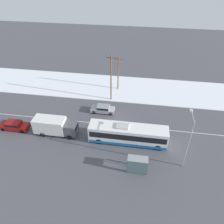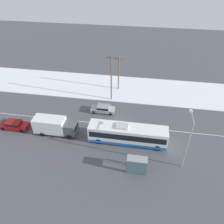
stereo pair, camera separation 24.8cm
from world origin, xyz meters
name	(u,v)px [view 1 (the left image)]	position (x,y,z in m)	size (l,w,h in m)	color
ground_plane	(118,125)	(0.00, 0.00, 0.00)	(120.00, 120.00, 0.00)	#4C4C51
snow_lot	(125,89)	(0.00, 12.31, 0.06)	(80.00, 10.68, 0.12)	white
lane_marking_center	(118,125)	(0.00, 0.00, 0.00)	(60.00, 0.12, 0.00)	silver
city_bus	(128,134)	(1.95, -3.66, 1.55)	(11.92, 2.57, 3.18)	white
box_truck	(55,126)	(-9.77, -3.52, 1.61)	(6.87, 2.30, 2.90)	silver
sedan_car	(103,109)	(-3.27, 3.38, 0.74)	(4.33, 1.80, 1.34)	#9E9EA3
parked_car_near_truck	(14,125)	(-16.94, -3.44, 0.77)	(4.60, 1.80, 1.40)	maroon
pedestrian_at_stop	(137,161)	(3.62, -8.22, 1.02)	(0.60, 0.27, 1.66)	#23232D
bus_shelter	(137,164)	(3.71, -9.29, 1.67)	(2.69, 1.20, 2.40)	gray
streetlamp	(189,137)	(9.88, -6.70, 4.96)	(0.36, 2.95, 7.85)	#9EA3A8
utility_pole_roadside	(111,78)	(-2.43, 7.72, 4.85)	(1.80, 0.24, 9.31)	brown
utility_pole_snowlot	(118,73)	(-1.60, 11.99, 3.84)	(1.80, 0.24, 7.32)	brown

